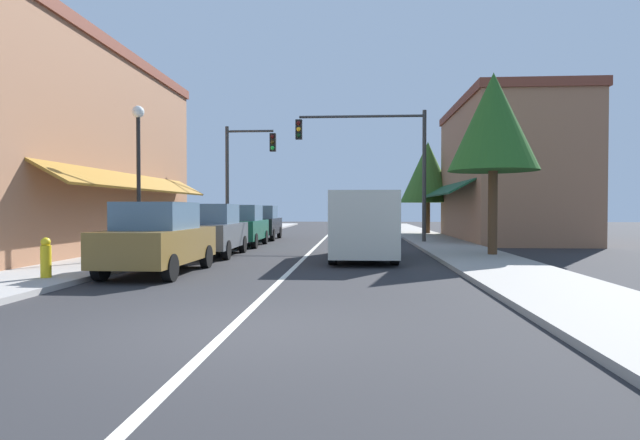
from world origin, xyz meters
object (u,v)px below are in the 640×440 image
traffic_signal_left_corner (243,166)px  tree_right_near (493,123)px  fire_hydrant (46,258)px  parked_car_second_left (212,230)px  parked_car_nearest_left (158,238)px  tree_right_far (428,172)px  traffic_signal_mast_arm (380,152)px  parked_car_far_left (261,223)px  van_in_lane (362,223)px  parked_car_third_left (242,226)px  street_lamp_left_near (138,157)px

traffic_signal_left_corner → tree_right_near: 13.27m
traffic_signal_left_corner → fire_hydrant: bearing=-93.9°
parked_car_second_left → parked_car_nearest_left: bearing=-91.1°
tree_right_far → fire_hydrant: 24.25m
tree_right_far → fire_hydrant: bearing=-117.5°
traffic_signal_mast_arm → parked_car_second_left: bearing=-132.4°
parked_car_far_left → van_in_lane: van_in_lane is taller
traffic_signal_mast_arm → tree_right_near: bearing=-62.9°
van_in_lane → tree_right_far: tree_right_far is taller
parked_car_third_left → van_in_lane: 7.54m
parked_car_nearest_left → van_in_lane: (5.07, 4.02, 0.27)m
parked_car_second_left → traffic_signal_left_corner: size_ratio=0.72×
parked_car_second_left → fire_hydrant: bearing=-106.8°
tree_right_far → parked_car_far_left: bearing=-150.6°
traffic_signal_left_corner → fire_hydrant: traffic_signal_left_corner is taller
parked_car_far_left → traffic_signal_left_corner: traffic_signal_left_corner is taller
parked_car_far_left → traffic_signal_mast_arm: traffic_signal_mast_arm is taller
traffic_signal_mast_arm → tree_right_far: traffic_signal_mast_arm is taller
parked_car_second_left → tree_right_far: (9.27, 14.72, 2.95)m
parked_car_third_left → fire_hydrant: 11.41m
tree_right_far → tree_right_near: bearing=-89.7°
parked_car_second_left → parked_car_third_left: same height
traffic_signal_left_corner → van_in_lane: bearing=-57.9°
parked_car_third_left → traffic_signal_left_corner: traffic_signal_left_corner is taller
parked_car_far_left → traffic_signal_left_corner: 3.13m
parked_car_far_left → van_in_lane: size_ratio=0.80×
traffic_signal_left_corner → tree_right_far: (10.06, 6.23, 0.07)m
tree_right_far → fire_hydrant: tree_right_far is taller
parked_car_far_left → traffic_signal_left_corner: bearing=-128.3°
traffic_signal_left_corner → tree_right_far: bearing=31.8°
traffic_signal_left_corner → tree_right_near: tree_right_near is taller
parked_car_second_left → fire_hydrant: (-1.81, -6.60, -0.33)m
traffic_signal_mast_arm → tree_right_far: (3.29, 8.17, -0.38)m
parked_car_nearest_left → van_in_lane: size_ratio=0.79×
parked_car_second_left → street_lamp_left_near: size_ratio=0.88×
parked_car_second_left → traffic_signal_mast_arm: bearing=46.2°
traffic_signal_mast_arm → traffic_signal_left_corner: bearing=164.1°
parked_car_far_left → street_lamp_left_near: bearing=-99.0°
parked_car_nearest_left → tree_right_near: (9.33, 4.86, 3.54)m
parked_car_far_left → street_lamp_left_near: size_ratio=0.88×
parked_car_second_left → parked_car_far_left: 9.47m
parked_car_third_left → parked_car_far_left: (-0.04, 4.81, 0.00)m
parked_car_far_left → traffic_signal_mast_arm: size_ratio=0.68×
fire_hydrant → parked_car_third_left: bearing=80.9°
parked_car_third_left → van_in_lane: van_in_lane is taller
tree_right_near → parked_car_far_left: bearing=134.7°
parked_car_third_left → traffic_signal_mast_arm: bearing=16.5°
parked_car_second_left → fire_hydrant: 6.85m
parked_car_second_left → street_lamp_left_near: (-1.64, -2.14, 2.30)m
traffic_signal_left_corner → parked_car_nearest_left: bearing=-86.5°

